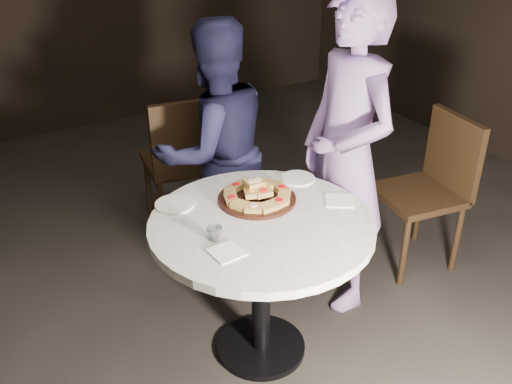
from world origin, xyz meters
TOP-DOWN VIEW (x-y plane):
  - floor at (0.00, 0.00)m, footprint 7.00×7.00m
  - table at (-0.09, -0.15)m, footprint 1.34×1.34m
  - serving_board at (-0.01, 0.03)m, footprint 0.51×0.51m
  - focaccia_pile at (-0.01, 0.03)m, footprint 0.35×0.34m
  - plate_left at (-0.38, 0.20)m, footprint 0.22×0.22m
  - plate_right at (0.30, 0.11)m, footprint 0.22×0.22m
  - water_glass at (-0.35, -0.18)m, footprint 0.08×0.08m
  - napkin_near at (-0.35, -0.29)m, footprint 0.14×0.14m
  - napkin_far at (0.34, -0.19)m, footprint 0.19×0.19m
  - chair_far at (0.08, 1.10)m, footprint 0.55×0.56m
  - chair_right at (1.26, 0.03)m, footprint 0.54×0.52m
  - diner_navy at (0.10, 0.69)m, footprint 0.76×0.60m
  - diner_teal at (0.56, 0.04)m, footprint 0.47×0.68m

SIDE VIEW (x-z plane):
  - floor at x=0.00m, z-range 0.00..0.00m
  - chair_right at x=1.26m, z-range 0.08..1.05m
  - chair_far at x=0.08m, z-range 0.08..1.09m
  - table at x=-0.09m, z-range 0.25..1.05m
  - diner_navy at x=0.10m, z-range 0.00..1.57m
  - napkin_near at x=-0.35m, z-range 0.80..0.80m
  - napkin_far at x=0.34m, z-range 0.80..0.80m
  - plate_right at x=0.30m, z-range 0.80..0.81m
  - plate_left at x=-0.38m, z-range 0.80..0.81m
  - serving_board at x=-0.01m, z-range 0.80..0.82m
  - water_glass at x=-0.35m, z-range 0.80..0.86m
  - focaccia_pile at x=-0.01m, z-range 0.80..0.89m
  - diner_teal at x=0.56m, z-range 0.00..1.79m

